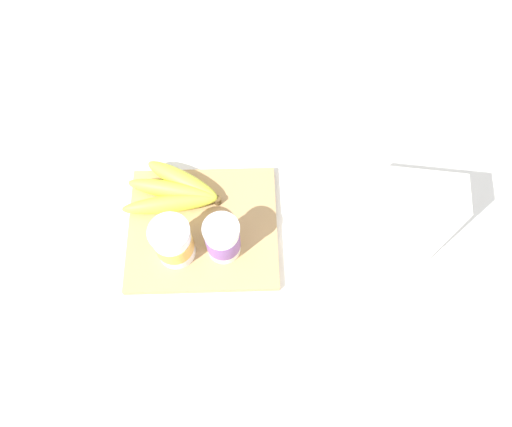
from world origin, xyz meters
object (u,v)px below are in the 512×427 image
cutting_board (203,228)px  yogurt_cup_front (223,239)px  yogurt_cup_back (173,242)px  cereal_box (373,225)px  banana_bunch (175,191)px

cutting_board → yogurt_cup_front: (-0.04, 0.05, 0.06)m
yogurt_cup_front → yogurt_cup_back: bearing=2.5°
yogurt_cup_front → yogurt_cup_back: yogurt_cup_back is taller
yogurt_cup_front → cereal_box: bearing=177.4°
cutting_board → yogurt_cup_back: bearing=48.3°
cutting_board → banana_bunch: 0.09m
cereal_box → yogurt_cup_front: 0.26m
cereal_box → yogurt_cup_back: 0.34m
yogurt_cup_back → banana_bunch: yogurt_cup_back is taller
yogurt_cup_back → banana_bunch: 0.12m
cereal_box → yogurt_cup_back: cereal_box is taller
cutting_board → yogurt_cup_back: (0.05, 0.05, 0.06)m
banana_bunch → cereal_box: bearing=160.1°
cereal_box → banana_bunch: 0.38m
cereal_box → yogurt_cup_front: bearing=-174.1°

